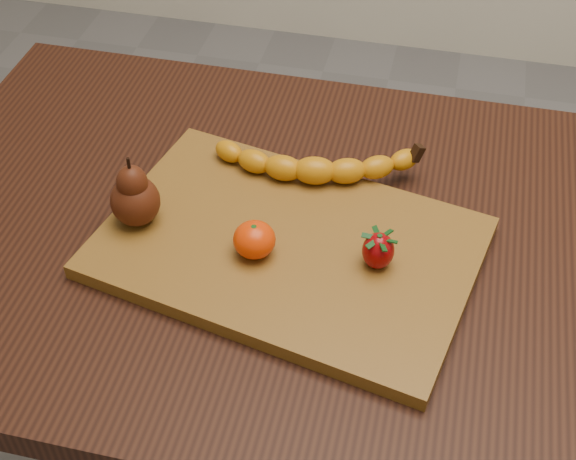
% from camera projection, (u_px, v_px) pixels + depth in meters
% --- Properties ---
extents(table, '(1.00, 0.70, 0.76)m').
position_uv_depth(table, '(274.00, 281.00, 1.09)').
color(table, black).
rests_on(table, ground).
extents(cutting_board, '(0.50, 0.38, 0.02)m').
position_uv_depth(cutting_board, '(288.00, 247.00, 0.99)').
color(cutting_board, brown).
rests_on(cutting_board, table).
extents(banana, '(0.24, 0.10, 0.04)m').
position_uv_depth(banana, '(315.00, 171.00, 1.05)').
color(banana, orange).
rests_on(banana, cutting_board).
extents(pear, '(0.08, 0.08, 0.10)m').
position_uv_depth(pear, '(133.00, 190.00, 0.98)').
color(pear, '#4A1C0B').
rests_on(pear, cutting_board).
extents(mandarin, '(0.06, 0.06, 0.04)m').
position_uv_depth(mandarin, '(254.00, 240.00, 0.95)').
color(mandarin, '#EC3702').
rests_on(mandarin, cutting_board).
extents(strawberry, '(0.04, 0.04, 0.05)m').
position_uv_depth(strawberry, '(378.00, 250.00, 0.94)').
color(strawberry, '#920307').
rests_on(strawberry, cutting_board).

